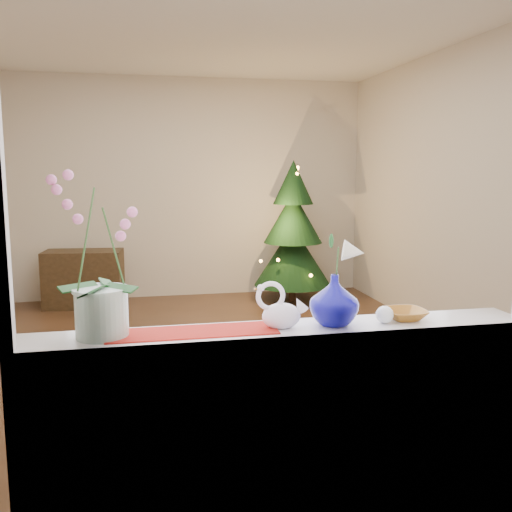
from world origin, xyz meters
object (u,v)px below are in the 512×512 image
Objects in this scene: swan at (281,306)px; side_table at (84,279)px; orchid_pot at (99,255)px; amber_dish at (405,315)px; blue_vase at (334,296)px; paperweight at (385,315)px; xmas_tree at (293,231)px.

swan is 0.26× the size of side_table.
orchid_pot is 1.35m from amber_dish.
amber_dish is (0.34, 0.02, -0.11)m from blue_vase.
orchid_pot is 1.23m from paperweight.
blue_vase is at bearing -1.13° from orchid_pot.
swan is at bearing -68.72° from side_table.
orchid_pot reaches higher than blue_vase.
xmas_tree reaches higher than side_table.
orchid_pot is at bearing 178.87° from blue_vase.
side_table is at bearing 127.37° from swan.
side_table is (-1.79, 4.48, -0.61)m from amber_dish.
amber_dish is 0.10× the size of xmas_tree.
swan is 0.89× the size of blue_vase.
amber_dish is (0.58, 0.02, -0.08)m from swan.
side_table is at bearing 107.86° from blue_vase.
blue_vase is 3.30× the size of paperweight.
paperweight is (0.46, -0.02, -0.06)m from swan.
swan is at bearing -177.75° from amber_dish.
orchid_pot reaches higher than side_table.
orchid_pot is 4.11× the size of amber_dish.
amber_dish is (0.12, 0.04, -0.02)m from paperweight.
orchid_pot is 0.99m from blue_vase.
xmas_tree is (0.67, 4.28, -0.09)m from amber_dish.
side_table is at bearing 110.34° from paperweight.
blue_vase is 4.78m from side_table.
blue_vase reaches higher than amber_dish.
side_table is (-2.46, 0.20, -0.52)m from xmas_tree.
blue_vase reaches higher than paperweight.
orchid_pot is at bearing -114.80° from xmas_tree.
swan is at bearing -1.79° from orchid_pot.
swan is 2.94× the size of paperweight.
orchid_pot is 0.77m from swan.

